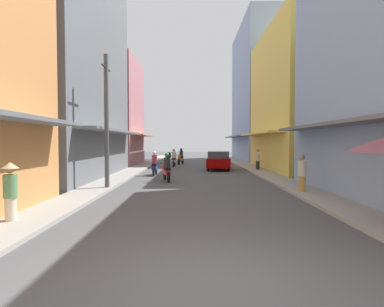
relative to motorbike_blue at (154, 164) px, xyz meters
name	(u,v)px	position (x,y,z in m)	size (l,w,h in m)	color
ground_plane	(195,173)	(2.67, 1.81, -0.70)	(93.77, 93.77, 0.00)	#4C4C4F
sidewalk_left	(130,172)	(-1.93, 1.81, -0.64)	(1.51, 50.62, 0.12)	#9E9991
sidewalk_right	(259,172)	(7.26, 1.81, -0.64)	(1.51, 50.62, 0.12)	#9E9991
building_left_mid	(55,67)	(-5.68, -1.48, 5.92)	(7.05, 12.10, 13.26)	slate
building_left_far	(105,113)	(-5.68, 9.17, 4.14)	(7.05, 8.03, 9.70)	#B7727F
building_right_mid	(304,100)	(11.01, 3.72, 4.64)	(7.05, 11.87, 10.69)	#EFD159
building_right_far	(264,94)	(11.01, 16.87, 7.13)	(7.05, 13.42, 15.68)	#8CA5CC
motorbike_blue	(154,164)	(0.00, 0.00, 0.00)	(0.55, 1.81, 1.58)	black
motorbike_red	(166,169)	(1.01, -3.11, 0.00)	(0.67, 1.77, 1.58)	black
motorbike_silver	(173,159)	(0.85, 6.96, 0.00)	(0.55, 1.81, 1.58)	black
motorbike_black	(169,156)	(-0.18, 15.89, -0.20)	(0.55, 1.81, 0.96)	black
motorbike_white	(221,159)	(5.36, 10.37, -0.20)	(0.70, 1.76, 0.96)	black
motorbike_orange	(180,157)	(1.33, 9.82, 0.00)	(0.67, 1.77, 1.58)	black
parked_car	(217,160)	(4.47, 4.12, 0.04)	(2.10, 4.24, 1.45)	#8C0000
pedestrian_midway	(9,190)	(-2.30, -12.15, 0.22)	(0.44, 0.44, 1.64)	beige
pedestrian_foreground	(301,174)	(6.97, -7.33, 0.11)	(0.34, 0.34, 1.64)	#BF8C3F
pedestrian_crossing	(257,160)	(7.34, 3.09, 0.10)	(0.34, 0.34, 1.60)	#262628
utility_pole	(106,121)	(-1.42, -6.17, 2.40)	(0.20, 1.20, 6.07)	#4C4C4F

